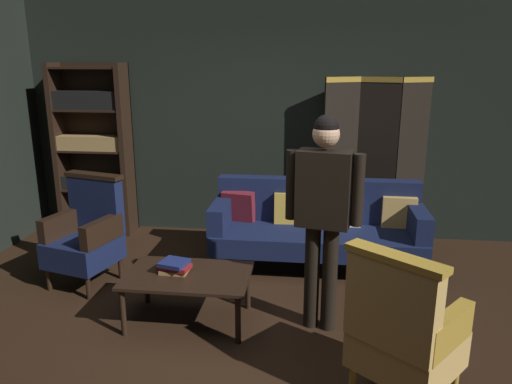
{
  "coord_description": "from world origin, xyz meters",
  "views": [
    {
      "loc": [
        0.51,
        -3.31,
        2.08
      ],
      "look_at": [
        0.0,
        0.8,
        0.95
      ],
      "focal_mm": 34.03,
      "sensor_mm": 36.0,
      "label": 1
    }
  ],
  "objects": [
    {
      "name": "velvet_couch",
      "position": [
        0.55,
        1.46,
        0.46
      ],
      "size": [
        2.12,
        0.78,
        0.88
      ],
      "color": "black",
      "rests_on": "ground_plane"
    },
    {
      "name": "armchair_wing_left",
      "position": [
        -1.61,
        0.79,
        0.49
      ],
      "size": [
        0.71,
        0.71,
        1.04
      ],
      "color": "black",
      "rests_on": "ground_plane"
    },
    {
      "name": "ground_plane",
      "position": [
        0.0,
        0.0,
        0.0
      ],
      "size": [
        10.0,
        10.0,
        0.0
      ],
      "primitive_type": "plane",
      "color": "black"
    },
    {
      "name": "book_red_leather",
      "position": [
        -0.59,
        0.19,
        0.47
      ],
      "size": [
        0.28,
        0.19,
        0.04
      ],
      "primitive_type": "cube",
      "rotation": [
        0.0,
        0.0,
        -0.18
      ],
      "color": "maroon",
      "rests_on": "book_tan_leather"
    },
    {
      "name": "coffee_table",
      "position": [
        -0.48,
        0.18,
        0.37
      ],
      "size": [
        1.0,
        0.64,
        0.42
      ],
      "color": "black",
      "rests_on": "ground_plane"
    },
    {
      "name": "book_tan_leather",
      "position": [
        -0.59,
        0.19,
        0.44
      ],
      "size": [
        0.22,
        0.16,
        0.03
      ],
      "primitive_type": "cube",
      "rotation": [
        0.0,
        0.0,
        -0.05
      ],
      "color": "#9E7A47",
      "rests_on": "coffee_table"
    },
    {
      "name": "folding_screen",
      "position": [
        1.22,
        2.31,
        0.99
      ],
      "size": [
        1.27,
        0.33,
        1.9
      ],
      "color": "black",
      "rests_on": "ground_plane"
    },
    {
      "name": "back_wall",
      "position": [
        0.0,
        2.45,
        1.4
      ],
      "size": [
        7.2,
        0.1,
        2.8
      ],
      "primitive_type": "cube",
      "color": "black",
      "rests_on": "ground_plane"
    },
    {
      "name": "armchair_gilt_accent",
      "position": [
        1.07,
        -0.61,
        0.49
      ],
      "size": [
        0.81,
        0.81,
        1.04
      ],
      "color": "#B78E33",
      "rests_on": "ground_plane"
    },
    {
      "name": "standing_figure",
      "position": [
        0.58,
        0.23,
        1.03
      ],
      "size": [
        0.58,
        0.29,
        1.7
      ],
      "color": "black",
      "rests_on": "ground_plane"
    },
    {
      "name": "bookshelf",
      "position": [
        -2.15,
        2.2,
        1.08
      ],
      "size": [
        0.9,
        0.32,
        2.05
      ],
      "color": "black",
      "rests_on": "ground_plane"
    },
    {
      "name": "book_navy_cloth",
      "position": [
        -0.59,
        0.19,
        0.5
      ],
      "size": [
        0.25,
        0.24,
        0.03
      ],
      "primitive_type": "cube",
      "rotation": [
        0.0,
        0.0,
        -0.24
      ],
      "color": "navy",
      "rests_on": "book_red_leather"
    }
  ]
}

